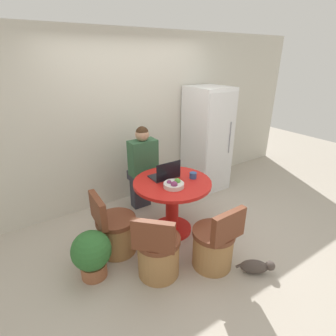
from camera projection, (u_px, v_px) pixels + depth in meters
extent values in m
plane|color=#B2A899|center=(184.00, 238.00, 3.48)|extent=(12.00, 12.00, 0.00)
cube|color=beige|center=(131.00, 120.00, 4.08)|extent=(7.00, 0.06, 2.60)
cube|color=white|center=(207.00, 139.00, 4.57)|extent=(0.62, 0.69, 1.78)
cube|color=silver|center=(221.00, 145.00, 4.30)|extent=(0.60, 0.01, 1.67)
cylinder|color=gray|center=(230.00, 138.00, 4.35)|extent=(0.02, 0.02, 0.53)
cylinder|color=red|center=(172.00, 228.00, 3.63)|extent=(0.53, 0.53, 0.05)
cylinder|color=red|center=(172.00, 206.00, 3.49)|extent=(0.17, 0.17, 0.66)
cylinder|color=red|center=(172.00, 183.00, 3.35)|extent=(1.00, 1.00, 0.04)
cylinder|color=#9E7042|center=(212.00, 250.00, 2.97)|extent=(0.45, 0.45, 0.41)
cylinder|color=brown|center=(214.00, 233.00, 2.87)|extent=(0.48, 0.48, 0.06)
cube|color=brown|center=(229.00, 226.00, 2.65)|extent=(0.43, 0.08, 0.34)
cylinder|color=#9E7042|center=(117.00, 236.00, 3.19)|extent=(0.45, 0.45, 0.41)
cylinder|color=brown|center=(116.00, 220.00, 3.10)|extent=(0.48, 0.48, 0.06)
cube|color=brown|center=(98.00, 210.00, 2.93)|extent=(0.09, 0.43, 0.34)
cylinder|color=#9E7042|center=(158.00, 257.00, 2.85)|extent=(0.45, 0.45, 0.41)
cylinder|color=brown|center=(158.00, 240.00, 2.76)|extent=(0.48, 0.48, 0.06)
cube|color=brown|center=(153.00, 236.00, 2.51)|extent=(0.35, 0.35, 0.34)
cube|color=#2D2D38|center=(140.00, 192.00, 4.16)|extent=(0.28, 0.16, 0.47)
cube|color=#2D2D38|center=(141.00, 176.00, 3.99)|extent=(0.32, 0.36, 0.14)
cube|color=#2D5638|center=(143.00, 158.00, 3.80)|extent=(0.40, 0.22, 0.52)
sphere|color=tan|center=(142.00, 134.00, 3.66)|extent=(0.20, 0.20, 0.20)
sphere|color=#382314|center=(142.00, 133.00, 3.65)|extent=(0.18, 0.18, 0.18)
cube|color=#232328|center=(164.00, 176.00, 3.47)|extent=(0.36, 0.24, 0.02)
cube|color=black|center=(169.00, 171.00, 3.33)|extent=(0.36, 0.01, 0.23)
cylinder|color=beige|center=(174.00, 185.00, 3.19)|extent=(0.25, 0.25, 0.05)
sphere|color=#4C9333|center=(177.00, 181.00, 3.21)|extent=(0.08, 0.08, 0.08)
sphere|color=#7A2D5B|center=(169.00, 183.00, 3.19)|extent=(0.06, 0.06, 0.06)
sphere|color=#7A2D5B|center=(174.00, 185.00, 3.12)|extent=(0.08, 0.08, 0.08)
cylinder|color=#2D4C84|center=(193.00, 175.00, 3.42)|extent=(0.09, 0.09, 0.08)
ellipsoid|color=#473D38|center=(254.00, 267.00, 2.89)|extent=(0.31, 0.29, 0.17)
sphere|color=#473D38|center=(270.00, 266.00, 2.86)|extent=(0.10, 0.10, 0.10)
cylinder|color=#473D38|center=(242.00, 265.00, 2.89)|extent=(0.12, 0.10, 0.10)
cylinder|color=#935638|center=(94.00, 269.00, 2.86)|extent=(0.28, 0.28, 0.16)
sphere|color=#2D662D|center=(91.00, 250.00, 2.76)|extent=(0.42, 0.42, 0.42)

